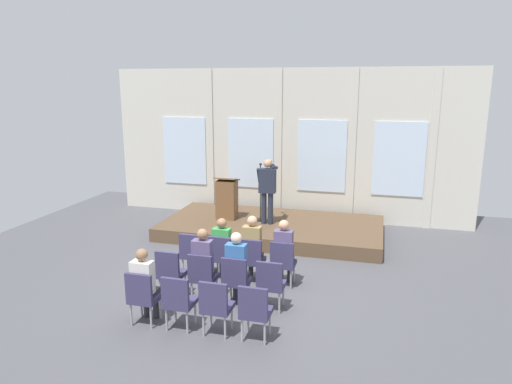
# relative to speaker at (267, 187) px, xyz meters

# --- Properties ---
(ground_plane) EXTENTS (14.17, 14.17, 0.00)m
(ground_plane) POSITION_rel_speaker_xyz_m (0.09, -3.56, -1.33)
(ground_plane) COLOR #4C4C51
(rear_partition) EXTENTS (10.56, 0.14, 4.36)m
(rear_partition) POSITION_rel_speaker_xyz_m (0.13, 1.88, 0.82)
(rear_partition) COLOR beige
(rear_partition) RESTS_ON ground
(stage_platform) EXTENTS (5.71, 2.85, 0.34)m
(stage_platform) POSITION_rel_speaker_xyz_m (0.09, 0.17, -1.16)
(stage_platform) COLOR brown
(stage_platform) RESTS_ON ground
(speaker) EXTENTS (0.50, 0.69, 1.70)m
(speaker) POSITION_rel_speaker_xyz_m (0.00, 0.00, 0.00)
(speaker) COLOR #232838
(speaker) RESTS_ON stage_platform
(mic_stand) EXTENTS (0.28, 0.28, 1.55)m
(mic_stand) POSITION_rel_speaker_xyz_m (-0.25, 0.24, -0.65)
(mic_stand) COLOR black
(mic_stand) RESTS_ON stage_platform
(lectern) EXTENTS (0.60, 0.48, 1.16)m
(lectern) POSITION_rel_speaker_xyz_m (-1.17, 0.18, -0.44)
(lectern) COLOR brown
(lectern) RESTS_ON stage_platform
(chair_r0_c0) EXTENTS (0.46, 0.44, 0.94)m
(chair_r0_c0) POSITION_rel_speaker_xyz_m (-0.87, -2.95, -0.80)
(chair_r0_c0) COLOR #99999E
(chair_r0_c0) RESTS_ON ground
(chair_r0_c1) EXTENTS (0.46, 0.44, 0.94)m
(chair_r0_c1) POSITION_rel_speaker_xyz_m (-0.23, -2.95, -0.80)
(chair_r0_c1) COLOR #99999E
(chair_r0_c1) RESTS_ON ground
(audience_r0_c1) EXTENTS (0.36, 0.39, 1.29)m
(audience_r0_c1) POSITION_rel_speaker_xyz_m (-0.23, -2.87, -0.62)
(audience_r0_c1) COLOR #2D2D33
(audience_r0_c1) RESTS_ON ground
(chair_r0_c2) EXTENTS (0.46, 0.44, 0.94)m
(chair_r0_c2) POSITION_rel_speaker_xyz_m (0.41, -2.95, -0.80)
(chair_r0_c2) COLOR #99999E
(chair_r0_c2) RESTS_ON ground
(audience_r0_c2) EXTENTS (0.36, 0.39, 1.38)m
(audience_r0_c2) POSITION_rel_speaker_xyz_m (0.41, -2.87, -0.57)
(audience_r0_c2) COLOR #2D2D33
(audience_r0_c2) RESTS_ON ground
(chair_r0_c3) EXTENTS (0.46, 0.44, 0.94)m
(chair_r0_c3) POSITION_rel_speaker_xyz_m (1.04, -2.95, -0.80)
(chair_r0_c3) COLOR #99999E
(chair_r0_c3) RESTS_ON ground
(audience_r0_c3) EXTENTS (0.36, 0.39, 1.35)m
(audience_r0_c3) POSITION_rel_speaker_xyz_m (1.04, -2.87, -0.59)
(audience_r0_c3) COLOR #2D2D33
(audience_r0_c3) RESTS_ON ground
(chair_r1_c0) EXTENTS (0.46, 0.44, 0.94)m
(chair_r1_c0) POSITION_rel_speaker_xyz_m (-0.87, -3.99, -0.80)
(chair_r1_c0) COLOR #99999E
(chair_r1_c0) RESTS_ON ground
(chair_r1_c1) EXTENTS (0.46, 0.44, 0.94)m
(chair_r1_c1) POSITION_rel_speaker_xyz_m (-0.23, -3.99, -0.80)
(chair_r1_c1) COLOR #99999E
(chair_r1_c1) RESTS_ON ground
(audience_r1_c1) EXTENTS (0.36, 0.39, 1.39)m
(audience_r1_c1) POSITION_rel_speaker_xyz_m (-0.23, -3.92, -0.57)
(audience_r1_c1) COLOR #2D2D33
(audience_r1_c1) RESTS_ON ground
(chair_r1_c2) EXTENTS (0.46, 0.44, 0.94)m
(chair_r1_c2) POSITION_rel_speaker_xyz_m (0.41, -3.99, -0.80)
(chair_r1_c2) COLOR #99999E
(chair_r1_c2) RESTS_ON ground
(audience_r1_c2) EXTENTS (0.36, 0.39, 1.37)m
(audience_r1_c2) POSITION_rel_speaker_xyz_m (0.41, -3.91, -0.57)
(audience_r1_c2) COLOR #2D2D33
(audience_r1_c2) RESTS_ON ground
(chair_r1_c3) EXTENTS (0.46, 0.44, 0.94)m
(chair_r1_c3) POSITION_rel_speaker_xyz_m (1.04, -3.99, -0.80)
(chair_r1_c3) COLOR #99999E
(chair_r1_c3) RESTS_ON ground
(chair_r2_c0) EXTENTS (0.46, 0.44, 0.94)m
(chair_r2_c0) POSITION_rel_speaker_xyz_m (-0.87, -5.03, -0.80)
(chair_r2_c0) COLOR #99999E
(chair_r2_c0) RESTS_ON ground
(audience_r2_c0) EXTENTS (0.36, 0.39, 1.31)m
(audience_r2_c0) POSITION_rel_speaker_xyz_m (-0.87, -4.95, -0.60)
(audience_r2_c0) COLOR #2D2D33
(audience_r2_c0) RESTS_ON ground
(chair_r2_c1) EXTENTS (0.46, 0.44, 0.94)m
(chair_r2_c1) POSITION_rel_speaker_xyz_m (-0.23, -5.03, -0.80)
(chair_r2_c1) COLOR #99999E
(chair_r2_c1) RESTS_ON ground
(chair_r2_c2) EXTENTS (0.46, 0.44, 0.94)m
(chair_r2_c2) POSITION_rel_speaker_xyz_m (0.41, -5.03, -0.80)
(chair_r2_c2) COLOR #99999E
(chair_r2_c2) RESTS_ON ground
(chair_r2_c3) EXTENTS (0.46, 0.44, 0.94)m
(chair_r2_c3) POSITION_rel_speaker_xyz_m (1.04, -5.03, -0.80)
(chair_r2_c3) COLOR #99999E
(chair_r2_c3) RESTS_ON ground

